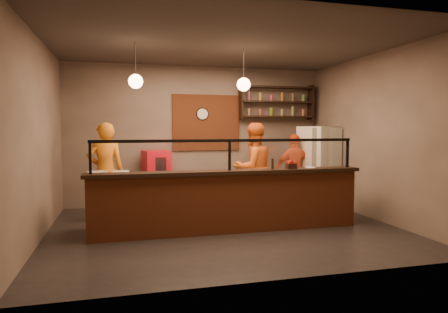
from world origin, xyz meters
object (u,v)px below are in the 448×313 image
object	(u,v)px
fridge	(319,166)
condiment_caddy	(291,166)
wall_clock	(202,114)
pepper_mill	(273,164)
cook_right	(295,170)
cook_left	(106,172)
pizza_dough	(222,176)
cook_mid	(253,168)
red_cooler	(156,179)

from	to	relation	value
fridge	condiment_caddy	distance (m)	2.35
fridge	condiment_caddy	xyz separation A→B (m)	(-1.49, -1.80, 0.20)
wall_clock	pepper_mill	bearing A→B (deg)	-76.71
cook_right	pepper_mill	bearing A→B (deg)	57.85
cook_left	pepper_mill	bearing A→B (deg)	149.12
pizza_dough	wall_clock	bearing A→B (deg)	87.53
wall_clock	pepper_mill	distance (m)	3.02
wall_clock	fridge	size ratio (longest dim) A/B	0.17
cook_mid	pepper_mill	bearing A→B (deg)	70.10
cook_right	cook_left	bearing A→B (deg)	7.05
red_cooler	condiment_caddy	xyz separation A→B (m)	(2.12, -2.47, 0.47)
cook_right	condiment_caddy	distance (m)	2.06
cook_mid	fridge	world-z (taller)	cook_mid
condiment_caddy	pizza_dough	bearing A→B (deg)	154.91
pepper_mill	cook_right	bearing A→B (deg)	55.31
fridge	cook_right	bearing A→B (deg)	155.17
wall_clock	red_cooler	distance (m)	1.86
cook_left	cook_mid	distance (m)	2.94
wall_clock	cook_right	distance (m)	2.50
cook_mid	red_cooler	bearing A→B (deg)	-44.32
pizza_dough	condiment_caddy	distance (m)	1.24
wall_clock	pizza_dough	size ratio (longest dim) A/B	0.56
pizza_dough	condiment_caddy	bearing A→B (deg)	-25.09
wall_clock	red_cooler	bearing A→B (deg)	-164.36
red_cooler	pepper_mill	xyz separation A→B (m)	(1.77, -2.48, 0.51)
red_cooler	cook_mid	bearing A→B (deg)	-42.19
cook_mid	red_cooler	size ratio (longest dim) A/B	1.47
wall_clock	fridge	bearing A→B (deg)	-21.44
wall_clock	condiment_caddy	xyz separation A→B (m)	(1.01, -2.78, -0.99)
condiment_caddy	pepper_mill	world-z (taller)	pepper_mill
cook_left	cook_right	xyz separation A→B (m)	(4.07, 0.32, -0.12)
cook_mid	cook_right	bearing A→B (deg)	-174.12
cook_right	pepper_mill	world-z (taller)	cook_right
pizza_dough	pepper_mill	size ratio (longest dim) A/B	2.89
red_cooler	wall_clock	bearing A→B (deg)	3.11
condiment_caddy	cook_left	bearing A→B (deg)	154.60
pizza_dough	pepper_mill	bearing A→B (deg)	-34.72
wall_clock	cook_mid	distance (m)	1.97
fridge	red_cooler	distance (m)	3.68
condiment_caddy	pepper_mill	distance (m)	0.35
red_cooler	cook_right	bearing A→B (deg)	-24.69
pizza_dough	condiment_caddy	size ratio (longest dim) A/B	3.19
red_cooler	pepper_mill	world-z (taller)	red_cooler
wall_clock	cook_mid	size ratio (longest dim) A/B	0.16
cook_right	red_cooler	size ratio (longest dim) A/B	1.28
pepper_mill	red_cooler	bearing A→B (deg)	125.46
cook_left	condiment_caddy	size ratio (longest dim) A/B	11.23
pepper_mill	wall_clock	bearing A→B (deg)	103.29
cook_right	pizza_dough	world-z (taller)	cook_right
cook_right	wall_clock	bearing A→B (deg)	-24.05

